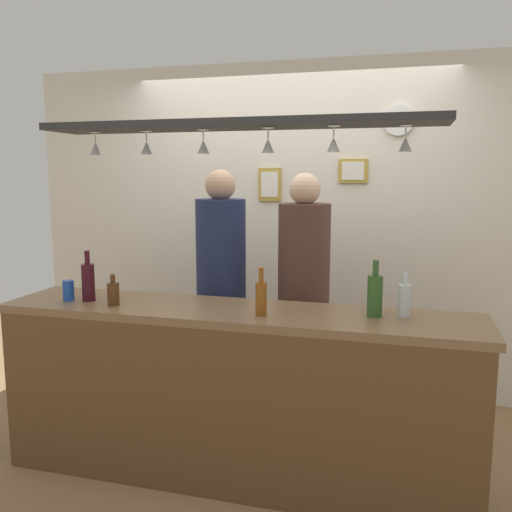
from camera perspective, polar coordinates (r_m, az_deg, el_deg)
ground_plane at (r=3.68m, az=-0.44°, el=-19.40°), size 8.00×8.00×0.00m
back_wall at (r=4.34m, az=3.53°, el=2.92°), size 4.40×0.06×2.60m
bar_counter at (r=2.97m, az=-3.18°, el=-12.31°), size 2.70×0.55×0.99m
overhead_glass_rack at (r=2.98m, az=-2.12°, el=13.76°), size 2.20×0.36×0.04m
hanging_wineglass_far_left at (r=3.34m, az=-16.64°, el=10.93°), size 0.07×0.07×0.13m
hanging_wineglass_left at (r=3.18m, az=-11.51°, el=11.24°), size 0.07×0.07×0.13m
hanging_wineglass_center_left at (r=3.02m, az=-5.59°, el=11.52°), size 0.07×0.07×0.13m
hanging_wineglass_center at (r=2.90m, az=1.28°, el=11.69°), size 0.07×0.07×0.13m
hanging_wineglass_center_right at (r=2.81m, az=8.22°, el=11.70°), size 0.07×0.07×0.13m
hanging_wineglass_right at (r=2.86m, az=15.55°, el=11.43°), size 0.07×0.07×0.13m
person_left_navy_shirt at (r=3.70m, az=-3.71°, el=-1.71°), size 0.34×0.34×1.76m
person_middle_brown_shirt at (r=3.56m, az=5.08°, el=-2.40°), size 0.34×0.34×1.74m
bottle_soda_clear at (r=2.94m, az=15.43°, el=-4.43°), size 0.06×0.06×0.23m
bottle_beer_brown_stubby at (r=3.18m, az=-14.89°, el=-3.82°), size 0.07×0.07×0.18m
bottle_wine_dark_red at (r=3.33m, az=-17.36°, el=-2.56°), size 0.08×0.08×0.30m
bottle_beer_amber_tall at (r=2.85m, az=0.54°, el=-4.36°), size 0.06×0.06×0.26m
bottle_champagne_green at (r=2.89m, az=12.49°, el=-3.99°), size 0.08×0.08×0.30m
drink_can at (r=3.38m, az=-19.25°, el=-3.48°), size 0.07×0.07×0.12m
picture_frame_crest at (r=4.31m, az=1.47°, el=7.59°), size 0.18×0.02×0.26m
picture_frame_upper_small at (r=4.20m, az=10.24°, el=8.87°), size 0.22×0.02×0.18m
wall_clock at (r=4.20m, az=14.88°, el=13.71°), size 0.22×0.03×0.22m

